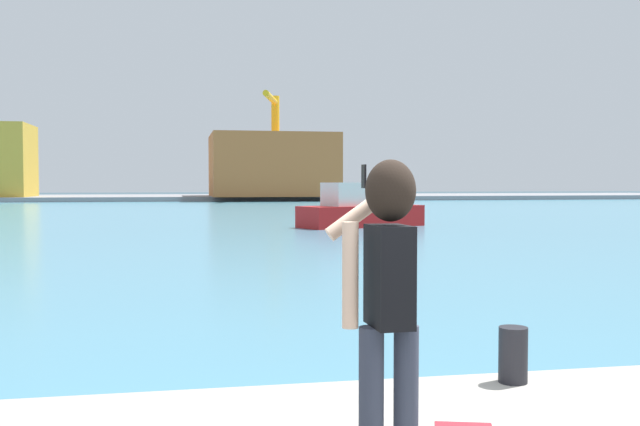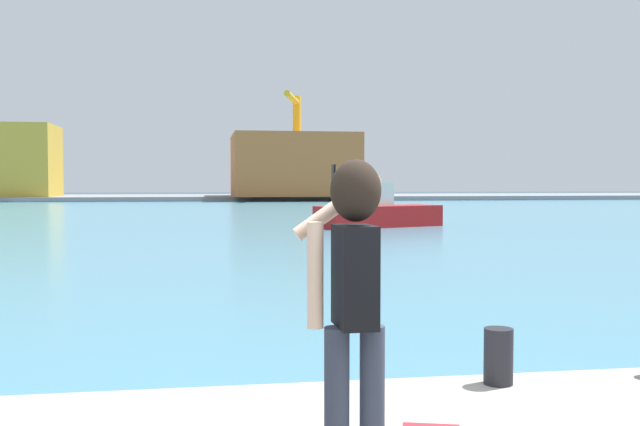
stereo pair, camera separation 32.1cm
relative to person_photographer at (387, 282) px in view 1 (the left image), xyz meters
The scene contains 8 objects.
ground_plane 49.89m from the person_photographer, 89.13° to the left, with size 220.00×220.00×0.00m, color #334751.
harbor_water 51.89m from the person_photographer, 89.17° to the left, with size 140.00×100.00×0.02m, color teal.
far_shore_dock 91.87m from the person_photographer, 89.53° to the left, with size 140.00×20.00×0.55m, color gray.
person_photographer is the anchor object (origin of this frame).
harbor_bollard 2.33m from the person_photographer, 45.88° to the left, with size 0.23×0.23×0.45m, color black.
boat_moored 32.60m from the person_photographer, 76.20° to the left, with size 6.83×4.44×2.22m.
warehouse_right 86.54m from the person_photographer, 83.14° to the left, with size 14.96×13.59×7.57m, color #B26633.
port_crane 85.01m from the person_photographer, 82.96° to the left, with size 3.14×9.89×12.29m.
Camera 1 is at (-1.88, -3.70, 2.26)m, focal length 40.92 mm.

